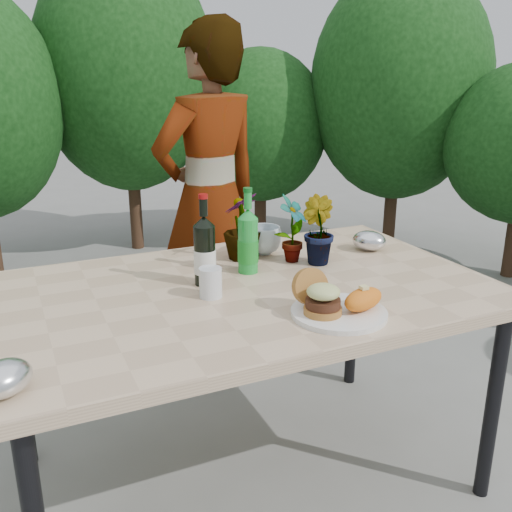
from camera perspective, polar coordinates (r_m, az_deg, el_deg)
name	(u,v)px	position (r m, az deg, el deg)	size (l,w,h in m)	color
ground	(247,476)	(2.26, -0.90, -21.15)	(80.00, 80.00, 0.00)	slate
patio_table	(246,303)	(1.90, -1.00, -4.71)	(1.60, 1.00, 0.75)	tan
shrub_hedge	(148,117)	(3.46, -10.70, 13.47)	(6.94, 5.05, 2.33)	#382316
dinner_plate	(339,313)	(1.68, 8.29, -5.64)	(0.28, 0.28, 0.01)	white
burger_stack	(320,296)	(1.64, 6.39, -4.05)	(0.11, 0.16, 0.11)	#B7722D
sweet_potato	(363,299)	(1.68, 10.67, -4.26)	(0.15, 0.08, 0.06)	orange
grilled_veg	(328,294)	(1.75, 7.17, -3.84)	(0.08, 0.05, 0.03)	olive
wine_bottle	(205,252)	(1.87, -5.15, 0.40)	(0.07, 0.07, 0.30)	black
sparkling_water	(248,242)	(1.98, -0.81, 1.42)	(0.07, 0.07, 0.30)	green
plastic_cup	(211,282)	(1.78, -4.57, -2.66)	(0.07, 0.07, 0.10)	silver
seedling_left	(292,229)	(2.08, 3.65, 2.72)	(0.13, 0.09, 0.25)	#2E5D1F
seedling_mid	(317,230)	(2.08, 6.11, 2.59)	(0.14, 0.11, 0.25)	#26501B
seedling_right	(242,226)	(2.11, -1.39, 2.97)	(0.14, 0.14, 0.25)	#21551D
blue_bowl	(264,240)	(2.20, 0.80, 1.61)	(0.13, 0.13, 0.11)	silver
foil_packet_left	(3,378)	(1.38, -23.94, -11.12)	(0.13, 0.11, 0.08)	silver
foil_packet_right	(369,241)	(2.28, 11.25, 1.51)	(0.13, 0.11, 0.08)	silver
person	(210,200)	(2.77, -4.64, 5.58)	(0.60, 0.40, 1.66)	#935E49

